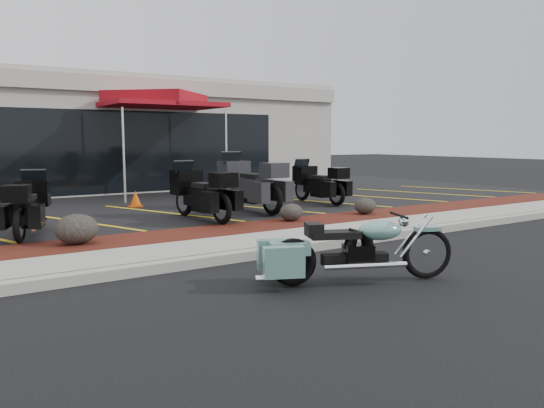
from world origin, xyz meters
TOP-DOWN VIEW (x-y plane):
  - ground at (0.00, 0.00)m, footprint 90.00×90.00m
  - curb at (0.00, 0.90)m, footprint 24.00×0.25m
  - sidewalk at (0.00, 1.60)m, footprint 24.00×1.20m
  - mulch_bed at (0.00, 2.80)m, footprint 24.00×1.20m
  - upper_lot at (0.00, 8.20)m, footprint 26.00×9.60m
  - dealership_building at (0.00, 14.47)m, footprint 18.00×8.16m
  - boulder_left at (-2.73, 2.85)m, footprint 0.71×0.59m
  - boulder_mid at (1.73, 2.97)m, footprint 0.52×0.44m
  - boulder_right at (3.78, 2.88)m, footprint 0.54×0.45m
  - hero_cruiser at (0.84, -1.47)m, footprint 2.69×1.64m
  - touring_black_front at (-3.03, 4.87)m, footprint 1.39×2.16m
  - touring_black_mid at (0.13, 4.97)m, footprint 1.03×2.26m
  - touring_grey at (1.76, 5.71)m, footprint 1.07×2.53m
  - touring_black_rear at (4.21, 5.95)m, footprint 0.82×2.08m
  - traffic_cone at (-0.25, 7.19)m, footprint 0.38×0.38m
  - popup_canopy at (1.41, 9.86)m, footprint 3.60×3.60m

SIDE VIEW (x-z plane):
  - ground at x=0.00m, z-range 0.00..0.00m
  - curb at x=0.00m, z-range 0.00..0.15m
  - sidewalk at x=0.00m, z-range 0.00..0.15m
  - upper_lot at x=0.00m, z-range 0.00..0.15m
  - mulch_bed at x=0.00m, z-range 0.00..0.16m
  - boulder_mid at x=1.73m, z-range 0.16..0.53m
  - boulder_right at x=3.78m, z-range 0.16..0.54m
  - traffic_cone at x=-0.25m, z-range 0.15..0.57m
  - boulder_left at x=-2.73m, z-range 0.16..0.66m
  - hero_cruiser at x=0.84m, z-range 0.00..0.93m
  - touring_black_front at x=-3.03m, z-range 0.15..1.33m
  - touring_black_rear at x=4.21m, z-range 0.15..1.35m
  - touring_black_mid at x=0.13m, z-range 0.15..1.42m
  - touring_grey at x=1.76m, z-range 0.15..1.60m
  - dealership_building at x=0.00m, z-range 0.01..4.01m
  - popup_canopy at x=1.41m, z-range 1.45..4.64m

